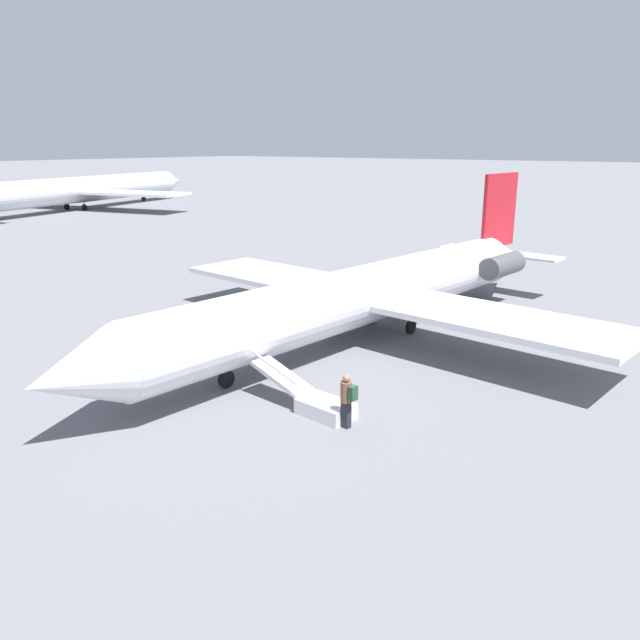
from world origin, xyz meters
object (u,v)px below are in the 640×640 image
at_px(airplane_main, 373,292).
at_px(boarding_stairs, 316,402).
at_px(airplane_far_right, 87,189).
at_px(passenger, 347,397).

height_order(airplane_main, boarding_stairs, airplane_main).
bearing_deg(airplane_main, boarding_stairs, 25.74).
distance_m(airplane_far_right, passenger, 74.39).
height_order(airplane_main, airplane_far_right, airplane_far_right).
bearing_deg(boarding_stairs, airplane_far_right, -22.76).
bearing_deg(boarding_stairs, airplane_main, -64.26).
xyz_separation_m(airplane_main, airplane_far_right, (-26.44, -61.09, 0.54)).
distance_m(airplane_far_right, boarding_stairs, 72.96).
xyz_separation_m(boarding_stairs, passenger, (0.37, 1.45, 0.63)).
distance_m(airplane_main, passenger, 9.81).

